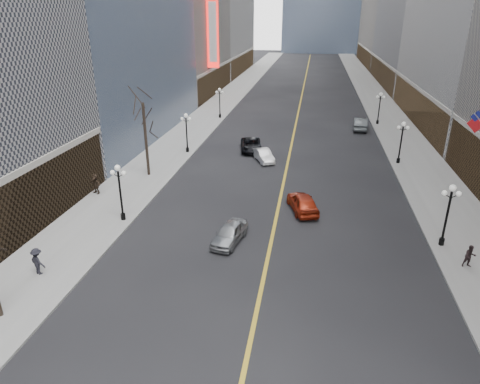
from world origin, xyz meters
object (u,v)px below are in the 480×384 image
at_px(streetlamp_west_1, 120,187).
at_px(car_nb_mid, 264,155).
at_px(streetlamp_east_2, 402,138).
at_px(streetlamp_east_3, 380,105).
at_px(car_sb_far, 360,124).
at_px(car_sb_mid, 303,202).
at_px(streetlamp_west_3, 220,100).
at_px(car_nb_near, 230,233).
at_px(streetlamp_east_1, 448,209).
at_px(car_nb_far, 251,145).
at_px(streetlamp_west_2, 186,129).

bearing_deg(streetlamp_west_1, car_nb_mid, 61.15).
height_order(streetlamp_east_2, streetlamp_east_3, same).
bearing_deg(car_sb_far, car_sb_mid, 79.80).
height_order(streetlamp_west_3, car_nb_near, streetlamp_west_3).
distance_m(car_sb_mid, car_sb_far, 29.11).
relative_size(streetlamp_east_1, streetlamp_west_3, 1.00).
relative_size(streetlamp_east_1, car_sb_mid, 0.99).
xyz_separation_m(streetlamp_east_2, car_nb_mid, (-14.47, -1.43, -2.24)).
xyz_separation_m(streetlamp_east_1, streetlamp_west_1, (-23.60, 0.00, 0.00)).
bearing_deg(streetlamp_east_2, streetlamp_east_3, 90.00).
height_order(car_nb_near, car_sb_mid, car_sb_mid).
distance_m(streetlamp_east_2, car_nb_mid, 14.71).
xyz_separation_m(car_nb_far, car_sb_far, (13.59, 12.37, 0.13)).
bearing_deg(car_sb_mid, streetlamp_east_2, -143.06).
relative_size(car_nb_near, car_nb_far, 0.80).
distance_m(streetlamp_east_2, car_nb_far, 16.68).
xyz_separation_m(streetlamp_west_3, car_nb_far, (7.21, -15.86, -2.19)).
xyz_separation_m(streetlamp_east_3, car_nb_far, (-16.39, -15.86, -2.19)).
xyz_separation_m(streetlamp_west_2, car_sb_far, (20.80, 14.51, -2.06)).
bearing_deg(streetlamp_east_3, car_sb_mid, -107.15).
distance_m(streetlamp_west_2, car_sb_mid, 19.60).
bearing_deg(streetlamp_west_1, streetlamp_west_3, 90.00).
bearing_deg(streetlamp_east_2, car_nb_near, -126.55).
height_order(streetlamp_west_1, streetlamp_west_2, same).
height_order(streetlamp_east_1, streetlamp_west_3, same).
height_order(streetlamp_west_2, car_sb_far, streetlamp_west_2).
bearing_deg(streetlamp_east_1, car_nb_near, -172.77).
distance_m(streetlamp_east_2, streetlamp_west_2, 23.60).
bearing_deg(streetlamp_east_3, streetlamp_west_2, -142.67).
height_order(streetlamp_east_2, streetlamp_west_2, same).
distance_m(streetlamp_west_1, car_nb_far, 21.51).
relative_size(streetlamp_west_1, car_sb_far, 0.89).
xyz_separation_m(streetlamp_east_2, car_sb_far, (-2.80, 14.51, -2.06)).
distance_m(streetlamp_east_3, car_nb_mid, 24.33).
distance_m(streetlamp_east_1, streetlamp_west_2, 29.68).
xyz_separation_m(streetlamp_east_1, streetlamp_west_3, (-23.60, 36.00, 0.00)).
relative_size(streetlamp_east_1, car_nb_mid, 1.13).
xyz_separation_m(car_nb_near, car_sb_far, (11.93, 34.38, 0.14)).
xyz_separation_m(car_nb_mid, car_sb_far, (11.67, 15.94, 0.18)).
distance_m(streetlamp_west_1, streetlamp_west_3, 36.00).
bearing_deg(streetlamp_west_1, streetlamp_east_3, 56.75).
height_order(streetlamp_east_1, car_sb_far, streetlamp_east_1).
height_order(car_nb_far, car_sb_far, car_sb_far).
bearing_deg(streetlamp_west_2, streetlamp_east_1, -37.33).
bearing_deg(streetlamp_east_2, car_sb_far, 100.92).
height_order(streetlamp_east_3, car_nb_far, streetlamp_east_3).
height_order(car_nb_near, car_sb_far, car_sb_far).
height_order(streetlamp_east_1, streetlamp_east_3, same).
height_order(streetlamp_west_1, car_nb_far, streetlamp_west_1).
xyz_separation_m(streetlamp_east_1, streetlamp_east_3, (0.00, 36.00, 0.00)).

